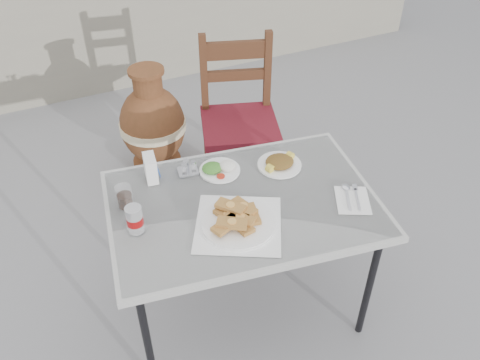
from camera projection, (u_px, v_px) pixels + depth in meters
name	position (u px, v px, depth m)	size (l,w,h in m)	color
ground	(225.00, 297.00, 2.63)	(80.00, 80.00, 0.00)	slate
cafe_table	(243.00, 210.00, 2.19)	(1.24, 0.93, 0.70)	black
pide_plate	(238.00, 219.00, 2.03)	(0.46, 0.46, 0.07)	white
salad_rice_plate	(219.00, 168.00, 2.31)	(0.19, 0.19, 0.05)	white
salad_chopped_plate	(280.00, 163.00, 2.35)	(0.20, 0.20, 0.04)	white
soda_can	(135.00, 219.00, 1.99)	(0.07, 0.07, 0.12)	silver
cola_glass	(125.00, 198.00, 2.12)	(0.07, 0.07, 0.10)	white
napkin_holder	(151.00, 168.00, 2.25)	(0.07, 0.11, 0.12)	white
condiment_caddy	(188.00, 168.00, 2.31)	(0.10, 0.09, 0.07)	silver
cutlery_napkin	(352.00, 198.00, 2.18)	(0.21, 0.22, 0.01)	white
chair	(239.00, 120.00, 3.00)	(0.55, 0.55, 0.99)	#391C0F
terracotta_urn	(153.00, 125.00, 3.26)	(0.43, 0.43, 0.74)	brown
back_wall	(98.00, 16.00, 4.01)	(6.00, 0.25, 1.20)	gray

